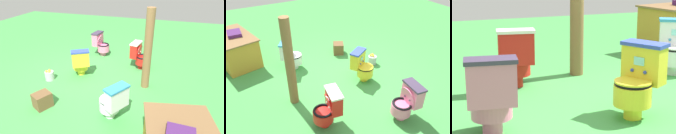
{
  "view_description": "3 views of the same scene",
  "coord_description": "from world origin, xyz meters",
  "views": [
    {
      "loc": [
        3.77,
        1.81,
        2.46
      ],
      "look_at": [
        -0.24,
        0.53,
        0.31
      ],
      "focal_mm": 30.82,
      "sensor_mm": 36.0,
      "label": 1
    },
    {
      "loc": [
        -3.63,
        2.34,
        3.05
      ],
      "look_at": [
        -0.16,
        0.37,
        0.54
      ],
      "focal_mm": 35.57,
      "sensor_mm": 36.0,
      "label": 2
    },
    {
      "loc": [
        -2.2,
        -3.72,
        1.51
      ],
      "look_at": [
        -0.61,
        0.54,
        0.35
      ],
      "focal_mm": 68.03,
      "sensor_mm": 36.0,
      "label": 3
    }
  ],
  "objects": [
    {
      "name": "ground",
      "position": [
        0.0,
        0.0,
        0.0
      ],
      "size": [
        14.0,
        14.0,
        0.0
      ],
      "primitive_type": "plane",
      "color": "#429947"
    },
    {
      "name": "toilet_yellow",
      "position": [
        -0.15,
        -0.27,
        0.37
      ],
      "size": [
        0.63,
        0.59,
        0.73
      ],
      "rotation": [
        0.0,
        0.0,
        2.1
      ],
      "color": "yellow",
      "rests_on": "ground"
    },
    {
      "name": "toilet_pink",
      "position": [
        -1.57,
        -0.26,
        0.37
      ],
      "size": [
        0.47,
        0.54,
        0.73
      ],
      "rotation": [
        0.0,
        0.0,
        6.14
      ],
      "color": "pink",
      "rests_on": "ground"
    },
    {
      "name": "toilet_red",
      "position": [
        -1.03,
        1.06,
        0.37
      ],
      "size": [
        0.48,
        0.55,
        0.73
      ],
      "rotation": [
        0.0,
        0.0,
        6.12
      ],
      "color": "red",
      "rests_on": "ground"
    },
    {
      "name": "toilet_white",
      "position": [
        1.14,
        0.98,
        0.37
      ],
      "size": [
        0.6,
        0.63,
        0.73
      ],
      "rotation": [
        0.0,
        0.0,
        2.6
      ],
      "color": "white",
      "rests_on": "ground"
    },
    {
      "name": "vendor_table",
      "position": [
        2.14,
        2.14,
        0.39
      ],
      "size": [
        1.61,
        1.15,
        0.85
      ],
      "rotation": [
        0.0,
        0.0,
        0.21
      ],
      "color": "#B7842D",
      "rests_on": "ground"
    },
    {
      "name": "wooden_post",
      "position": [
        -0.12,
        1.38,
        0.9
      ],
      "size": [
        0.18,
        0.18,
        1.81
      ],
      "primitive_type": "cylinder",
      "color": "brown",
      "rests_on": "ground"
    },
    {
      "name": "small_crate",
      "position": [
        1.24,
        -0.44,
        0.15
      ],
      "size": [
        0.41,
        0.39,
        0.3
      ],
      "primitive_type": "cube",
      "rotation": [
        0.0,
        0.0,
        5.83
      ],
      "color": "brown",
      "rests_on": "ground"
    },
    {
      "name": "lemon_bucket",
      "position": [
        0.29,
        -0.92,
        0.12
      ],
      "size": [
        0.22,
        0.22,
        0.28
      ],
      "color": "#B7B7BF",
      "rests_on": "ground"
    }
  ]
}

